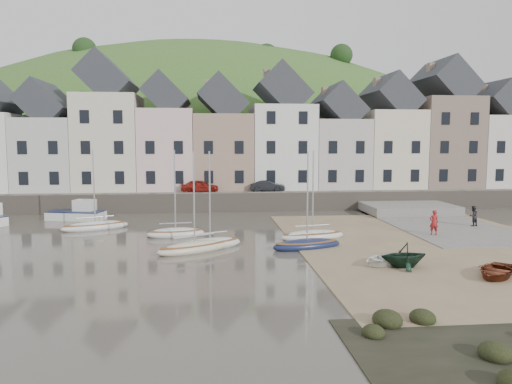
{
  "coord_description": "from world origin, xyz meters",
  "views": [
    {
      "loc": [
        -3.42,
        -29.26,
        6.72
      ],
      "look_at": [
        0.0,
        6.0,
        3.0
      ],
      "focal_mm": 34.04,
      "sensor_mm": 36.0,
      "label": 1
    }
  ],
  "objects": [
    {
      "name": "ground",
      "position": [
        0.0,
        0.0,
        0.0
      ],
      "size": [
        160.0,
        160.0,
        0.0
      ],
      "primitive_type": "plane",
      "color": "#4C453C",
      "rests_on": "ground"
    },
    {
      "name": "quay_land",
      "position": [
        0.0,
        32.0,
        0.75
      ],
      "size": [
        90.0,
        30.0,
        1.5
      ],
      "primitive_type": "cube",
      "color": "#376026",
      "rests_on": "ground"
    },
    {
      "name": "quay_street",
      "position": [
        0.0,
        20.5,
        1.55
      ],
      "size": [
        70.0,
        7.0,
        0.1
      ],
      "primitive_type": "cube",
      "color": "slate",
      "rests_on": "quay_land"
    },
    {
      "name": "seawall",
      "position": [
        0.0,
        17.0,
        0.9
      ],
      "size": [
        70.0,
        1.2,
        1.8
      ],
      "primitive_type": "cube",
      "color": "slate",
      "rests_on": "ground"
    },
    {
      "name": "beach",
      "position": [
        11.0,
        0.0,
        0.03
      ],
      "size": [
        18.0,
        26.0,
        0.06
      ],
      "primitive_type": "cube",
      "color": "#7F664D",
      "rests_on": "ground"
    },
    {
      "name": "slipway",
      "position": [
        15.0,
        8.0,
        0.06
      ],
      "size": [
        8.0,
        18.0,
        0.12
      ],
      "primitive_type": "cube",
      "color": "slate",
      "rests_on": "ground"
    },
    {
      "name": "hillside",
      "position": [
        -5.0,
        60.0,
        -17.99
      ],
      "size": [
        134.4,
        84.0,
        84.0
      ],
      "color": "#376026",
      "rests_on": "ground"
    },
    {
      "name": "townhouse_terrace",
      "position": [
        1.76,
        24.0,
        7.32
      ],
      "size": [
        61.05,
        8.0,
        13.93
      ],
      "color": "silver",
      "rests_on": "quay_land"
    },
    {
      "name": "sailboat_0",
      "position": [
        -12.14,
        8.39,
        0.26
      ],
      "size": [
        5.22,
        3.5,
        6.32
      ],
      "color": "silver",
      "rests_on": "ground"
    },
    {
      "name": "sailboat_1",
      "position": [
        -5.82,
        4.98,
        0.27
      ],
      "size": [
        4.26,
        2.08,
        6.32
      ],
      "color": "silver",
      "rests_on": "ground"
    },
    {
      "name": "sailboat_2",
      "position": [
        -4.35,
        0.16,
        0.26
      ],
      "size": [
        5.11,
        3.83,
        6.32
      ],
      "color": "beige",
      "rests_on": "ground"
    },
    {
      "name": "sailboat_3",
      "position": [
        -3.39,
        1.08,
        0.26
      ],
      "size": [
        4.5,
        3.18,
        6.32
      ],
      "color": "silver",
      "rests_on": "ground"
    },
    {
      "name": "sailboat_4",
      "position": [
        3.64,
        3.16,
        0.26
      ],
      "size": [
        4.88,
        2.44,
        6.32
      ],
      "color": "silver",
      "rests_on": "ground"
    },
    {
      "name": "sailboat_5",
      "position": [
        2.67,
        0.27,
        0.26
      ],
      "size": [
        4.86,
        2.64,
        6.32
      ],
      "color": "#141E41",
      "rests_on": "ground"
    },
    {
      "name": "motorboat_2",
      "position": [
        -14.68,
        13.28,
        0.58
      ],
      "size": [
        5.1,
        2.82,
        1.7
      ],
      "color": "silver",
      "rests_on": "ground"
    },
    {
      "name": "rowboat_white",
      "position": [
        6.04,
        -4.31,
        0.37
      ],
      "size": [
        3.62,
        3.26,
        0.62
      ],
      "primitive_type": "imported",
      "rotation": [
        0.0,
        0.0,
        -1.09
      ],
      "color": "white",
      "rests_on": "beach"
    },
    {
      "name": "rowboat_green",
      "position": [
        6.81,
        -4.95,
        0.73
      ],
      "size": [
        2.74,
        2.43,
        1.33
      ],
      "primitive_type": "imported",
      "rotation": [
        0.0,
        0.0,
        -1.47
      ],
      "color": "black",
      "rests_on": "beach"
    },
    {
      "name": "rowboat_red",
      "position": [
        10.6,
        -7.21,
        0.38
      ],
      "size": [
        3.79,
        3.81,
        0.65
      ],
      "primitive_type": "imported",
      "rotation": [
        0.0,
        0.0,
        -0.77
      ],
      "color": "maroon",
      "rests_on": "beach"
    },
    {
      "name": "person_red",
      "position": [
        12.38,
        3.22,
        1.0
      ],
      "size": [
        0.66,
        0.45,
        1.76
      ],
      "primitive_type": "imported",
      "rotation": [
        0.0,
        0.0,
        3.1
      ],
      "color": "maroon",
      "rests_on": "slipway"
    },
    {
      "name": "person_dark",
      "position": [
        17.05,
        6.33,
        0.91
      ],
      "size": [
        0.94,
        0.85,
        1.59
      ],
      "primitive_type": "imported",
      "rotation": [
        0.0,
        0.0,
        3.53
      ],
      "color": "black",
      "rests_on": "slipway"
    },
    {
      "name": "car_left",
      "position": [
        -4.35,
        19.5,
        2.24
      ],
      "size": [
        3.85,
        1.82,
        1.27
      ],
      "primitive_type": "imported",
      "rotation": [
        0.0,
        0.0,
        1.48
      ],
      "color": "maroon",
      "rests_on": "quay_street"
    },
    {
      "name": "car_right",
      "position": [
        2.53,
        19.5,
        2.17
      ],
      "size": [
        3.66,
        1.9,
        1.15
      ],
      "primitive_type": "imported",
      "rotation": [
        0.0,
        0.0,
        1.36
      ],
      "color": "black",
      "rests_on": "quay_street"
    }
  ]
}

